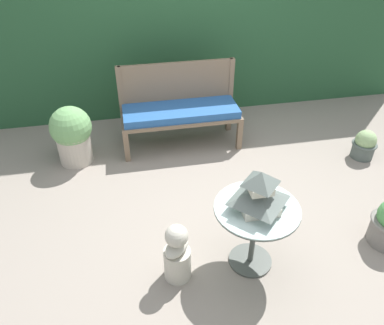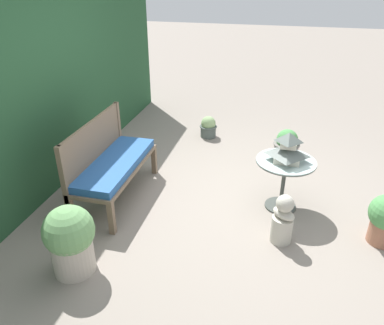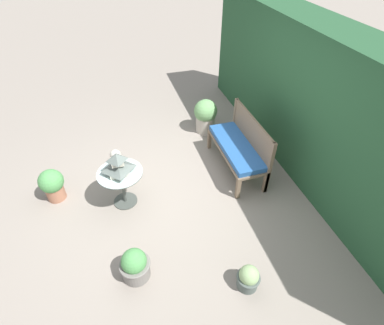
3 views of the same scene
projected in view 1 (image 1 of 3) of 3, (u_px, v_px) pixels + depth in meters
ground at (225, 204)px, 3.70m from camera, size 30.00×30.00×0.00m
foliage_hedge_back at (182, 22)px, 4.93m from camera, size 6.40×0.78×2.26m
garden_bench at (181, 114)px, 4.36m from camera, size 1.38×0.52×0.49m
bench_backrest at (177, 85)px, 4.41m from camera, size 1.38×0.06×0.95m
patio_table at (256, 220)px, 2.85m from camera, size 0.65×0.65×0.60m
pagoda_birdhouse at (259, 193)px, 2.69m from camera, size 0.36×0.36×0.33m
garden_bust at (177, 254)px, 2.86m from camera, size 0.27×0.28×0.54m
potted_plant_patio_mid at (364, 145)px, 4.28m from camera, size 0.28×0.28×0.35m
potted_plant_bench_left at (72, 134)px, 4.11m from camera, size 0.45×0.45×0.67m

